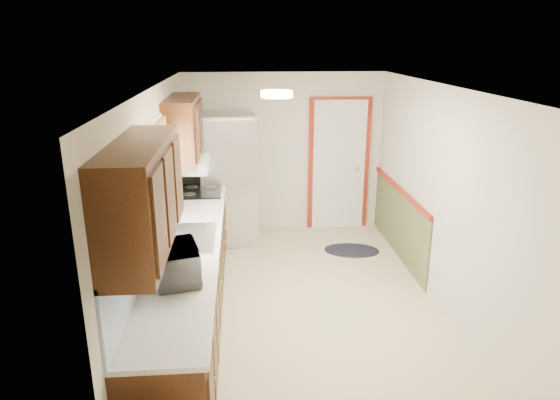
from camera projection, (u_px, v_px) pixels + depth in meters
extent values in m
cube|color=beige|center=(303.00, 306.00, 5.58)|extent=(3.20, 5.20, 0.12)
cube|color=white|center=(306.00, 88.00, 4.84)|extent=(3.20, 5.20, 0.12)
cube|color=beige|center=(284.00, 153.00, 7.58)|extent=(3.20, 0.10, 2.40)
cube|color=beige|center=(359.00, 342.00, 2.84)|extent=(3.20, 0.10, 2.40)
cube|color=beige|center=(159.00, 208.00, 5.10)|extent=(0.10, 5.20, 2.40)
cube|color=beige|center=(443.00, 201.00, 5.32)|extent=(0.10, 5.20, 2.40)
cube|color=#371B0C|center=(190.00, 287.00, 5.06)|extent=(0.60, 4.00, 0.90)
cube|color=silver|center=(188.00, 244.00, 4.92)|extent=(0.63, 4.00, 0.04)
cube|color=#5E8CE5|center=(155.00, 217.00, 4.81)|extent=(0.02, 4.00, 0.55)
cube|color=#371B0C|center=(142.00, 196.00, 3.40)|extent=(0.35, 1.40, 0.75)
cube|color=#371B0C|center=(184.00, 129.00, 5.96)|extent=(0.35, 1.20, 0.75)
cube|color=white|center=(154.00, 173.00, 4.78)|extent=(0.02, 1.00, 0.90)
cube|color=#B65D22|center=(156.00, 137.00, 4.67)|extent=(0.05, 1.12, 0.24)
cube|color=#B7B7BC|center=(189.00, 238.00, 5.01)|extent=(0.52, 0.82, 0.02)
cube|color=white|center=(190.00, 164.00, 6.15)|extent=(0.45, 0.60, 0.15)
cube|color=maroon|center=(339.00, 165.00, 7.68)|extent=(0.94, 0.05, 2.08)
cube|color=white|center=(339.00, 166.00, 7.66)|extent=(0.80, 0.04, 2.00)
cube|color=#515831|center=(399.00, 223.00, 6.83)|extent=(0.02, 2.30, 0.90)
cube|color=maroon|center=(400.00, 190.00, 6.69)|extent=(0.04, 2.30, 0.06)
cylinder|color=#FFD88C|center=(277.00, 94.00, 4.64)|extent=(0.30, 0.30, 0.06)
imported|color=white|center=(176.00, 260.00, 4.10)|extent=(0.41, 0.58, 0.35)
cube|color=#B7B7BC|center=(228.00, 179.00, 7.17)|extent=(0.85, 0.80, 1.87)
cylinder|color=black|center=(208.00, 194.00, 6.80)|extent=(0.02, 0.02, 1.31)
ellipsoid|color=black|center=(352.00, 250.00, 7.04)|extent=(0.84, 0.62, 0.01)
cube|color=black|center=(200.00, 191.00, 6.52)|extent=(0.55, 0.66, 0.02)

